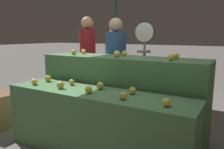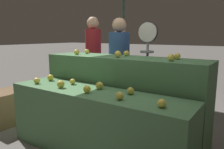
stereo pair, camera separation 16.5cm
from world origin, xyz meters
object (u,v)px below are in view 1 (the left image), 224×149
(person_customer_left, at_px, (88,54))
(person_customer_right, at_px, (115,62))
(produce_scale, at_px, (144,51))
(person_vendor_at_scale, at_px, (116,63))

(person_customer_left, xyz_separation_m, person_customer_right, (0.50, 0.18, -0.13))
(person_customer_left, bearing_deg, produce_scale, 149.47)
(person_customer_left, distance_m, person_customer_right, 0.55)
(person_vendor_at_scale, xyz_separation_m, person_customer_left, (-0.85, 0.41, 0.06))
(person_customer_left, relative_size, person_customer_right, 1.12)
(person_customer_left, bearing_deg, person_customer_right, -176.39)
(person_vendor_at_scale, bearing_deg, produce_scale, 171.68)
(produce_scale, relative_size, person_customer_right, 1.03)
(produce_scale, height_order, person_customer_left, person_customer_left)
(produce_scale, distance_m, person_customer_left, 1.35)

